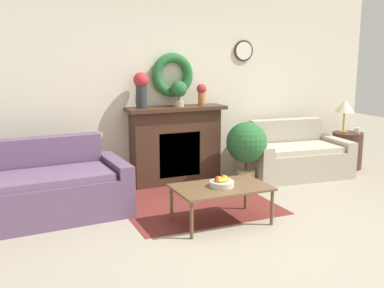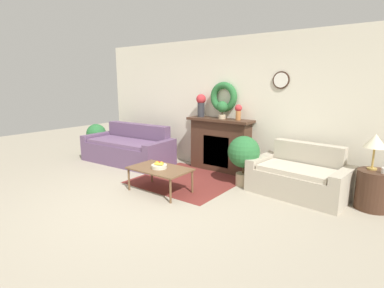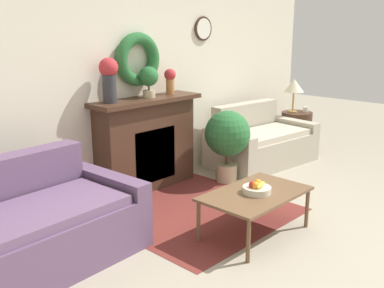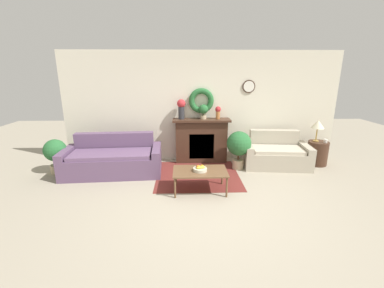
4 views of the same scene
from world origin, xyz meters
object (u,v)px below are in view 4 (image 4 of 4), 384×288
(couch_left, at_px, (113,160))
(vase_on_mantel_right, at_px, (218,112))
(coffee_table, at_px, (200,172))
(fireplace, at_px, (201,140))
(potted_plant_on_mantel, at_px, (203,110))
(fruit_bowl, at_px, (200,169))
(vase_on_mantel_left, at_px, (181,108))
(side_table_by_loveseat, at_px, (317,153))
(loveseat_right, at_px, (276,154))
(table_lamp, at_px, (318,125))
(mug, at_px, (325,141))
(potted_plant_floor_by_loveseat, at_px, (239,145))
(potted_plant_floor_by_couch, at_px, (55,153))

(couch_left, height_order, vase_on_mantel_right, vase_on_mantel_right)
(couch_left, xyz_separation_m, coffee_table, (1.89, -0.97, 0.07))
(fireplace, height_order, potted_plant_on_mantel, potted_plant_on_mantel)
(couch_left, height_order, fruit_bowl, couch_left)
(vase_on_mantel_left, relative_size, vase_on_mantel_right, 1.58)
(fireplace, height_order, fruit_bowl, fireplace)
(coffee_table, bearing_deg, side_table_by_loveseat, 24.41)
(coffee_table, relative_size, fruit_bowl, 3.89)
(loveseat_right, distance_m, vase_on_mantel_right, 1.73)
(table_lamp, bearing_deg, fruit_bowl, -154.16)
(fruit_bowl, bearing_deg, couch_left, 152.36)
(side_table_by_loveseat, height_order, table_lamp, table_lamp)
(mug, xyz_separation_m, potted_plant_on_mantel, (-2.89, 0.40, 0.69))
(couch_left, relative_size, side_table_by_loveseat, 3.74)
(potted_plant_floor_by_loveseat, bearing_deg, table_lamp, 7.80)
(fireplace, relative_size, mug, 16.25)
(couch_left, relative_size, mug, 25.08)
(potted_plant_on_mantel, bearing_deg, mug, -7.97)
(loveseat_right, relative_size, vase_on_mantel_left, 3.32)
(fruit_bowl, distance_m, vase_on_mantel_left, 1.96)
(fireplace, xyz_separation_m, potted_plant_floor_by_couch, (-3.30, -0.65, -0.08))
(couch_left, relative_size, potted_plant_on_mantel, 6.09)
(table_lamp, distance_m, potted_plant_on_mantel, 2.75)
(fireplace, height_order, mug, fireplace)
(side_table_by_loveseat, distance_m, mug, 0.36)
(couch_left, relative_size, fruit_bowl, 8.28)
(fireplace, relative_size, side_table_by_loveseat, 2.43)
(potted_plant_on_mantel, height_order, potted_plant_floor_by_loveseat, potted_plant_on_mantel)
(mug, bearing_deg, loveseat_right, 178.41)
(side_table_by_loveseat, xyz_separation_m, table_lamp, (-0.06, 0.05, 0.70))
(potted_plant_floor_by_couch, bearing_deg, fruit_bowl, -18.27)
(vase_on_mantel_left, bearing_deg, mug, -7.06)
(couch_left, bearing_deg, potted_plant_on_mantel, 15.26)
(fireplace, xyz_separation_m, loveseat_right, (1.77, -0.39, -0.26))
(couch_left, xyz_separation_m, table_lamp, (4.79, 0.42, 0.68))
(fireplace, height_order, vase_on_mantel_left, vase_on_mantel_left)
(loveseat_right, height_order, fruit_bowl, loveseat_right)
(fireplace, xyz_separation_m, side_table_by_loveseat, (2.83, -0.33, -0.26))
(mug, distance_m, potted_plant_on_mantel, 2.99)
(side_table_by_loveseat, xyz_separation_m, vase_on_mantel_right, (-2.42, 0.34, 0.98))
(loveseat_right, distance_m, potted_plant_floor_by_couch, 5.08)
(fireplace, bearing_deg, table_lamp, -5.92)
(couch_left, bearing_deg, vase_on_mantel_left, 21.67)
(fireplace, relative_size, table_lamp, 2.70)
(mug, relative_size, vase_on_mantel_left, 0.18)
(couch_left, xyz_separation_m, vase_on_mantel_left, (1.53, 0.71, 1.06))
(table_lamp, xyz_separation_m, vase_on_mantel_right, (-2.36, 0.29, 0.28))
(loveseat_right, bearing_deg, potted_plant_floor_by_couch, -171.36)
(vase_on_mantel_left, bearing_deg, table_lamp, -5.13)
(side_table_by_loveseat, bearing_deg, vase_on_mantel_left, 174.14)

